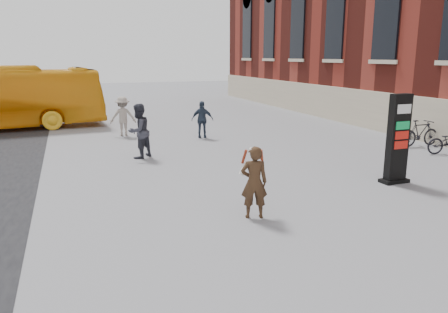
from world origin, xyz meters
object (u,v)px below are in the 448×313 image
object	(u,v)px
info_pylon	(398,139)
pedestrian_b	(123,116)
woman	(254,181)
pedestrian_a	(139,131)
pedestrian_c	(202,120)
bike_7	(420,133)

from	to	relation	value
info_pylon	pedestrian_b	xyz separation A→B (m)	(-6.12, 9.87, -0.37)
woman	pedestrian_a	size ratio (longest dim) A/B	0.85
woman	pedestrian_c	xyz separation A→B (m)	(1.69, 9.36, -0.03)
woman	pedestrian_b	distance (m)	11.10
woman	bike_7	bearing A→B (deg)	-136.09
pedestrian_a	info_pylon	bearing A→B (deg)	100.04
bike_7	woman	bearing A→B (deg)	118.17
pedestrian_a	pedestrian_c	bearing A→B (deg)	-176.31
info_pylon	pedestrian_a	distance (m)	8.16
pedestrian_b	bike_7	distance (m)	12.16
woman	bike_7	world-z (taller)	woman
bike_7	pedestrian_b	bearing A→B (deg)	59.56
pedestrian_b	bike_7	world-z (taller)	pedestrian_b
info_pylon	bike_7	xyz separation A→B (m)	(4.35, 3.70, -0.70)
woman	pedestrian_b	xyz separation A→B (m)	(-1.40, 11.02, 0.05)
pedestrian_b	pedestrian_c	distance (m)	3.51
woman	pedestrian_b	size ratio (longest dim) A/B	0.92
woman	pedestrian_c	size ratio (longest dim) A/B	1.01
woman	pedestrian_b	bearing A→B (deg)	-66.96
info_pylon	pedestrian_a	bearing A→B (deg)	137.32
info_pylon	pedestrian_a	world-z (taller)	info_pylon
pedestrian_b	info_pylon	bearing A→B (deg)	127.06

